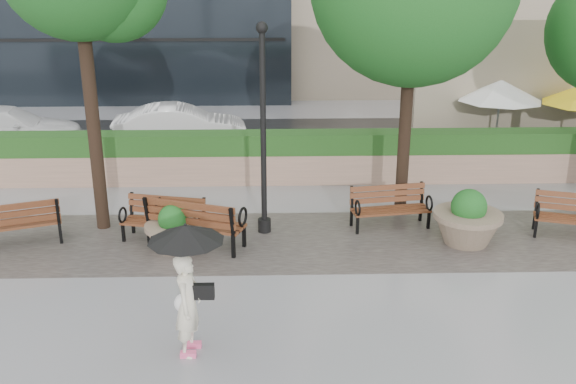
{
  "coord_description": "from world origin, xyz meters",
  "views": [
    {
      "loc": [
        0.12,
        -9.41,
        5.46
      ],
      "look_at": [
        0.47,
        2.98,
        1.1
      ],
      "focal_mm": 40.0,
      "sensor_mm": 36.0,
      "label": 1
    }
  ],
  "objects_px": {
    "bench_0": "(14,232)",
    "planter_right": "(467,223)",
    "planter_left": "(174,232)",
    "car_left": "(7,129)",
    "car_right": "(181,127)",
    "bench_2": "(196,232)",
    "bench_4": "(576,226)",
    "lamppost": "(263,144)",
    "bench_3": "(390,216)",
    "bench_1": "(164,229)",
    "pedestrian": "(187,277)"
  },
  "relations": [
    {
      "from": "planter_right",
      "to": "planter_left",
      "type": "bearing_deg",
      "value": -178.55
    },
    {
      "from": "car_left",
      "to": "car_right",
      "type": "relative_size",
      "value": 1.11
    },
    {
      "from": "bench_1",
      "to": "bench_3",
      "type": "relative_size",
      "value": 1.01
    },
    {
      "from": "planter_left",
      "to": "planter_right",
      "type": "relative_size",
      "value": 0.82
    },
    {
      "from": "bench_0",
      "to": "planter_right",
      "type": "xyz_separation_m",
      "value": [
        9.36,
        -0.15,
        0.17
      ]
    },
    {
      "from": "bench_4",
      "to": "car_left",
      "type": "relative_size",
      "value": 0.4
    },
    {
      "from": "bench_0",
      "to": "bench_2",
      "type": "bearing_deg",
      "value": 157.67
    },
    {
      "from": "bench_2",
      "to": "bench_4",
      "type": "bearing_deg",
      "value": -158.01
    },
    {
      "from": "bench_1",
      "to": "bench_3",
      "type": "xyz_separation_m",
      "value": [
        4.87,
        0.59,
        0.0
      ]
    },
    {
      "from": "car_left",
      "to": "pedestrian",
      "type": "xyz_separation_m",
      "value": [
        7.04,
        -11.48,
        0.56
      ]
    },
    {
      "from": "bench_0",
      "to": "pedestrian",
      "type": "bearing_deg",
      "value": 115.8
    },
    {
      "from": "car_left",
      "to": "car_right",
      "type": "xyz_separation_m",
      "value": [
        5.42,
        0.04,
        0.01
      ]
    },
    {
      "from": "planter_right",
      "to": "bench_1",
      "type": "bearing_deg",
      "value": 177.12
    },
    {
      "from": "planter_left",
      "to": "car_left",
      "type": "xyz_separation_m",
      "value": [
        -6.28,
        7.8,
        0.29
      ]
    },
    {
      "from": "bench_2",
      "to": "bench_3",
      "type": "bearing_deg",
      "value": -147.23
    },
    {
      "from": "lamppost",
      "to": "planter_left",
      "type": "bearing_deg",
      "value": -154.25
    },
    {
      "from": "bench_2",
      "to": "car_left",
      "type": "bearing_deg",
      "value": -28.38
    },
    {
      "from": "lamppost",
      "to": "pedestrian",
      "type": "bearing_deg",
      "value": -103.18
    },
    {
      "from": "bench_4",
      "to": "car_right",
      "type": "relative_size",
      "value": 0.44
    },
    {
      "from": "bench_4",
      "to": "planter_right",
      "type": "height_order",
      "value": "planter_right"
    },
    {
      "from": "bench_2",
      "to": "planter_right",
      "type": "relative_size",
      "value": 1.5
    },
    {
      "from": "car_left",
      "to": "lamppost",
      "type": "bearing_deg",
      "value": -138.14
    },
    {
      "from": "planter_left",
      "to": "pedestrian",
      "type": "distance_m",
      "value": 3.85
    },
    {
      "from": "bench_4",
      "to": "planter_left",
      "type": "bearing_deg",
      "value": -159.28
    },
    {
      "from": "bench_3",
      "to": "bench_4",
      "type": "bearing_deg",
      "value": -19.11
    },
    {
      "from": "bench_2",
      "to": "car_right",
      "type": "bearing_deg",
      "value": -60.07
    },
    {
      "from": "bench_0",
      "to": "planter_right",
      "type": "relative_size",
      "value": 1.4
    },
    {
      "from": "bench_0",
      "to": "lamppost",
      "type": "relative_size",
      "value": 0.45
    },
    {
      "from": "planter_right",
      "to": "car_left",
      "type": "height_order",
      "value": "car_left"
    },
    {
      "from": "bench_3",
      "to": "lamppost",
      "type": "relative_size",
      "value": 0.4
    },
    {
      "from": "lamppost",
      "to": "car_right",
      "type": "xyz_separation_m",
      "value": [
        -2.69,
        6.96,
        -1.29
      ]
    },
    {
      "from": "bench_4",
      "to": "car_left",
      "type": "distance_m",
      "value": 16.5
    },
    {
      "from": "bench_2",
      "to": "bench_3",
      "type": "distance_m",
      "value": 4.26
    },
    {
      "from": "planter_right",
      "to": "lamppost",
      "type": "xyz_separation_m",
      "value": [
        -4.21,
        0.73,
        1.51
      ]
    },
    {
      "from": "planter_left",
      "to": "car_left",
      "type": "height_order",
      "value": "car_left"
    },
    {
      "from": "planter_left",
      "to": "planter_right",
      "type": "bearing_deg",
      "value": 1.45
    },
    {
      "from": "bench_2",
      "to": "car_right",
      "type": "relative_size",
      "value": 0.51
    },
    {
      "from": "bench_4",
      "to": "planter_right",
      "type": "distance_m",
      "value": 2.43
    },
    {
      "from": "bench_2",
      "to": "car_left",
      "type": "relative_size",
      "value": 0.46
    },
    {
      "from": "bench_3",
      "to": "planter_left",
      "type": "height_order",
      "value": "planter_left"
    },
    {
      "from": "bench_0",
      "to": "planter_right",
      "type": "distance_m",
      "value": 9.36
    },
    {
      "from": "bench_0",
      "to": "bench_1",
      "type": "xyz_separation_m",
      "value": [
        3.04,
        0.17,
        -0.02
      ]
    },
    {
      "from": "car_right",
      "to": "bench_2",
      "type": "bearing_deg",
      "value": -176.19
    },
    {
      "from": "planter_left",
      "to": "planter_right",
      "type": "distance_m",
      "value": 6.04
    },
    {
      "from": "bench_3",
      "to": "planter_left",
      "type": "distance_m",
      "value": 4.72
    },
    {
      "from": "bench_0",
      "to": "pedestrian",
      "type": "distance_m",
      "value": 5.78
    },
    {
      "from": "pedestrian",
      "to": "bench_4",
      "type": "bearing_deg",
      "value": -50.6
    },
    {
      "from": "bench_4",
      "to": "lamppost",
      "type": "bearing_deg",
      "value": -166.21
    },
    {
      "from": "bench_1",
      "to": "bench_4",
      "type": "distance_m",
      "value": 8.73
    },
    {
      "from": "planter_left",
      "to": "bench_0",
      "type": "bearing_deg",
      "value": 174.78
    }
  ]
}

